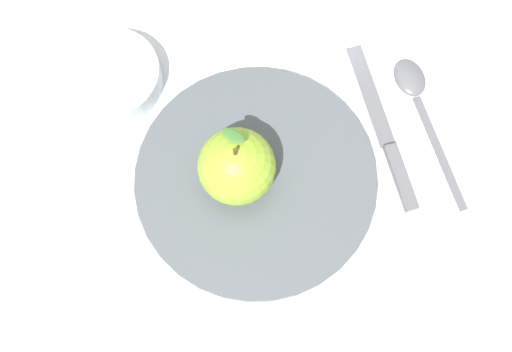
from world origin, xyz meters
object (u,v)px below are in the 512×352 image
(side_bowl, at_px, (112,76))
(spoon, at_px, (417,95))
(dinner_plate, at_px, (256,179))
(knife, at_px, (387,140))
(apple, at_px, (237,166))

(side_bowl, bearing_deg, spoon, -100.26)
(dinner_plate, bearing_deg, side_bowl, 46.50)
(dinner_plate, xyz_separation_m, knife, (0.03, -0.15, -0.01))
(knife, xyz_separation_m, spoon, (0.05, -0.04, 0.00))
(apple, relative_size, spoon, 0.48)
(spoon, bearing_deg, dinner_plate, 111.49)
(spoon, bearing_deg, side_bowl, 79.74)
(dinner_plate, height_order, side_bowl, side_bowl)
(dinner_plate, xyz_separation_m, spoon, (0.08, -0.19, -0.00))
(knife, relative_size, spoon, 1.10)
(dinner_plate, bearing_deg, knife, -79.59)
(dinner_plate, relative_size, apple, 2.88)
(dinner_plate, relative_size, knife, 1.27)
(dinner_plate, relative_size, spoon, 1.39)
(dinner_plate, relative_size, side_bowl, 2.37)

